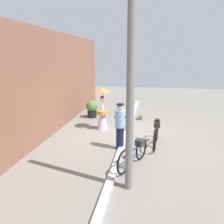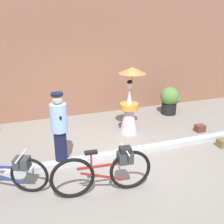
{
  "view_description": "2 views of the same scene",
  "coord_description": "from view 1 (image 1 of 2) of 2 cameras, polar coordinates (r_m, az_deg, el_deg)",
  "views": [
    {
      "loc": [
        -8.38,
        -0.91,
        3.12
      ],
      "look_at": [
        -0.15,
        0.52,
        1.05
      ],
      "focal_mm": 36.19,
      "sensor_mm": 36.0,
      "label": 1
    },
    {
      "loc": [
        -1.82,
        -4.97,
        2.99
      ],
      "look_at": [
        0.04,
        0.21,
        1.01
      ],
      "focal_mm": 42.19,
      "sensor_mm": 36.0,
      "label": 2
    }
  ],
  "objects": [
    {
      "name": "potted_plant_by_door",
      "position": [
        11.78,
        -5.03,
        0.97
      ],
      "size": [
        0.62,
        0.6,
        0.9
      ],
      "color": "black",
      "rests_on": "ground_plane"
    },
    {
      "name": "backpack_spare",
      "position": [
        11.53,
        7.13,
        -1.38
      ],
      "size": [
        0.31,
        0.21,
        0.19
      ],
      "color": "brown",
      "rests_on": "ground_plane"
    },
    {
      "name": "backpack_on_pavement",
      "position": [
        11.63,
        2.45,
        -1.14
      ],
      "size": [
        0.25,
        0.2,
        0.19
      ],
      "color": "#592D23",
      "rests_on": "ground_plane"
    },
    {
      "name": "sidewalk_curb",
      "position": [
        8.97,
        3.49,
        -6.04
      ],
      "size": [
        14.0,
        0.2,
        0.12
      ],
      "primitive_type": "cube",
      "color": "#B2B2B7",
      "rests_on": "ground_plane"
    },
    {
      "name": "ground_plane",
      "position": [
        8.99,
        3.48,
        -6.4
      ],
      "size": [
        30.0,
        30.0,
        0.0
      ],
      "primitive_type": "plane",
      "color": "gray"
    },
    {
      "name": "person_officer",
      "position": [
        7.63,
        2.04,
        -3.38
      ],
      "size": [
        0.34,
        0.38,
        1.6
      ],
      "color": "#141938",
      "rests_on": "ground_plane"
    },
    {
      "name": "bicycle_far_side",
      "position": [
        6.69,
        5.66,
        -10.1
      ],
      "size": [
        1.66,
        0.77,
        0.78
      ],
      "color": "black",
      "rests_on": "ground_plane"
    },
    {
      "name": "building_wall",
      "position": [
        9.38,
        -16.09,
        6.89
      ],
      "size": [
        14.0,
        0.4,
        4.12
      ],
      "primitive_type": "cube",
      "color": "brown",
      "rests_on": "ground_plane"
    },
    {
      "name": "bicycle_near_officer",
      "position": [
        8.27,
        11.08,
        -5.18
      ],
      "size": [
        1.82,
        0.48,
        0.87
      ],
      "color": "black",
      "rests_on": "ground_plane"
    },
    {
      "name": "person_with_parasol",
      "position": [
        9.73,
        -2.44,
        0.52
      ],
      "size": [
        0.7,
        0.7,
        1.81
      ],
      "color": "silver",
      "rests_on": "ground_plane"
    },
    {
      "name": "utility_pole",
      "position": [
        4.97,
        4.66,
        5.57
      ],
      "size": [
        0.18,
        0.18,
        4.8
      ],
      "primitive_type": "cylinder",
      "color": "slate",
      "rests_on": "ground_plane"
    }
  ]
}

